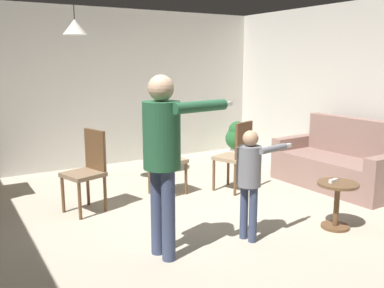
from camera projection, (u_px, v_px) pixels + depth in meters
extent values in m
plane|color=#B2A893|center=(189.00, 224.00, 4.82)|extent=(7.68, 7.68, 0.00)
cube|color=beige|center=(95.00, 88.00, 7.25)|extent=(6.40, 0.10, 2.70)
cube|color=beige|center=(378.00, 94.00, 6.16)|extent=(0.10, 6.40, 2.70)
cube|color=#8C6B60|center=(336.00, 172.00, 6.16)|extent=(0.92, 1.48, 0.45)
cube|color=#8C6B60|center=(352.00, 136.00, 6.24)|extent=(0.27, 1.45, 0.55)
cube|color=#8C6B60|center=(294.00, 156.00, 6.81)|extent=(0.86, 0.22, 0.63)
cylinder|color=brown|center=(308.00, 170.00, 7.03)|extent=(0.05, 0.05, 0.06)
cylinder|color=brown|center=(370.00, 204.00, 5.37)|extent=(0.05, 0.05, 0.06)
cylinder|color=brown|center=(279.00, 176.00, 6.68)|extent=(0.05, 0.05, 0.06)
cylinder|color=brown|center=(338.00, 184.00, 4.60)|extent=(0.44, 0.44, 0.03)
cylinder|color=brown|center=(336.00, 207.00, 4.65)|extent=(0.06, 0.06, 0.49)
cylinder|color=brown|center=(335.00, 226.00, 4.70)|extent=(0.31, 0.31, 0.03)
cylinder|color=#384260|center=(157.00, 211.00, 4.00)|extent=(0.13, 0.13, 0.86)
cylinder|color=#384260|center=(168.00, 216.00, 3.87)|extent=(0.13, 0.13, 0.86)
cylinder|color=#265938|center=(162.00, 135.00, 3.79)|extent=(0.34, 0.34, 0.61)
sphere|color=#D8AD8C|center=(161.00, 88.00, 3.71)|extent=(0.23, 0.23, 0.23)
cylinder|color=#265938|center=(149.00, 136.00, 3.95)|extent=(0.10, 0.10, 0.58)
cylinder|color=#265938|center=(200.00, 106.00, 3.77)|extent=(0.58, 0.19, 0.10)
cube|color=white|center=(226.00, 104.00, 3.97)|extent=(0.13, 0.06, 0.04)
cylinder|color=#384260|center=(244.00, 212.00, 4.38)|extent=(0.08, 0.08, 0.58)
cylinder|color=#384260|center=(253.00, 215.00, 4.29)|extent=(0.08, 0.08, 0.58)
cylinder|color=slate|center=(250.00, 166.00, 4.23)|extent=(0.23, 0.23, 0.41)
sphere|color=tan|center=(251.00, 138.00, 4.18)|extent=(0.16, 0.16, 0.16)
cylinder|color=slate|center=(240.00, 166.00, 4.34)|extent=(0.07, 0.07, 0.39)
cylinder|color=slate|center=(273.00, 149.00, 4.23)|extent=(0.39, 0.14, 0.07)
cube|color=white|center=(287.00, 146.00, 4.37)|extent=(0.13, 0.06, 0.04)
cylinder|color=brown|center=(105.00, 194.00, 5.16)|extent=(0.04, 0.04, 0.45)
cylinder|color=brown|center=(88.00, 188.00, 5.40)|extent=(0.04, 0.04, 0.45)
cylinder|color=brown|center=(80.00, 201.00, 4.90)|extent=(0.04, 0.04, 0.45)
cylinder|color=brown|center=(63.00, 195.00, 5.14)|extent=(0.04, 0.04, 0.45)
cube|color=#7F664C|center=(83.00, 174.00, 5.10)|extent=(0.53, 0.53, 0.05)
cube|color=brown|center=(95.00, 150.00, 5.19)|extent=(0.15, 0.37, 0.50)
cylinder|color=brown|center=(149.00, 178.00, 5.86)|extent=(0.04, 0.04, 0.45)
cylinder|color=brown|center=(165.00, 183.00, 5.60)|extent=(0.04, 0.04, 0.45)
cylinder|color=brown|center=(170.00, 173.00, 6.10)|extent=(0.04, 0.04, 0.45)
cylinder|color=brown|center=(186.00, 179.00, 5.83)|extent=(0.04, 0.04, 0.45)
cube|color=#997F60|center=(167.00, 161.00, 5.80)|extent=(0.49, 0.49, 0.05)
cube|color=brown|center=(156.00, 143.00, 5.62)|extent=(0.11, 0.38, 0.50)
cylinder|color=brown|center=(235.00, 180.00, 5.77)|extent=(0.04, 0.04, 0.45)
cylinder|color=brown|center=(249.00, 174.00, 6.05)|extent=(0.04, 0.04, 0.45)
cylinder|color=brown|center=(214.00, 175.00, 6.00)|extent=(0.04, 0.04, 0.45)
cylinder|color=brown|center=(228.00, 170.00, 6.27)|extent=(0.04, 0.04, 0.45)
cube|color=#997F60|center=(232.00, 158.00, 5.97)|extent=(0.54, 0.54, 0.05)
cube|color=brown|center=(244.00, 140.00, 5.80)|extent=(0.37, 0.17, 0.50)
cylinder|color=#4C4742|center=(165.00, 164.00, 7.11)|extent=(0.29, 0.29, 0.22)
sphere|color=#2D6B33|center=(165.00, 148.00, 7.05)|extent=(0.49, 0.49, 0.49)
sphere|color=#2D6B33|center=(165.00, 137.00, 7.02)|extent=(0.37, 0.37, 0.37)
cylinder|color=#B7B2AD|center=(237.00, 152.00, 8.11)|extent=(0.26, 0.26, 0.21)
sphere|color=#235B2D|center=(237.00, 138.00, 8.06)|extent=(0.45, 0.45, 0.45)
sphere|color=#235B2D|center=(237.00, 130.00, 8.03)|extent=(0.34, 0.34, 0.34)
cube|color=white|center=(334.00, 181.00, 4.61)|extent=(0.13, 0.05, 0.04)
cone|color=silver|center=(75.00, 27.00, 5.47)|extent=(0.32, 0.32, 0.20)
cylinder|color=black|center=(74.00, 5.00, 5.41)|extent=(0.01, 0.01, 0.36)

